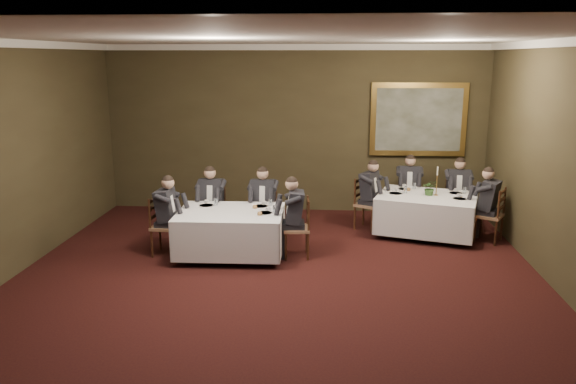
# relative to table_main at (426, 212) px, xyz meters

# --- Properties ---
(ground) EXTENTS (10.00, 10.00, 0.00)m
(ground) POSITION_rel_table_main_xyz_m (-2.56, -3.38, -0.45)
(ground) COLOR black
(ground) RESTS_ON ground
(ceiling) EXTENTS (8.00, 10.00, 0.10)m
(ceiling) POSITION_rel_table_main_xyz_m (-2.56, -3.38, 3.05)
(ceiling) COLOR silver
(ceiling) RESTS_ON back_wall
(back_wall) EXTENTS (8.00, 0.10, 3.50)m
(back_wall) POSITION_rel_table_main_xyz_m (-2.56, 1.62, 1.30)
(back_wall) COLOR #372F1B
(back_wall) RESTS_ON ground
(crown_molding) EXTENTS (8.00, 10.00, 0.12)m
(crown_molding) POSITION_rel_table_main_xyz_m (-2.56, -3.38, 2.99)
(crown_molding) COLOR white
(crown_molding) RESTS_ON back_wall
(table_main) EXTENTS (2.07, 1.78, 0.67)m
(table_main) POSITION_rel_table_main_xyz_m (0.00, 0.00, 0.00)
(table_main) COLOR black
(table_main) RESTS_ON ground
(table_second) EXTENTS (1.78, 1.37, 0.67)m
(table_second) POSITION_rel_table_main_xyz_m (-3.43, -1.37, -0.00)
(table_second) COLOR black
(table_second) RESTS_ON ground
(chair_main_backleft) EXTENTS (0.47, 0.46, 1.00)m
(chair_main_backleft) POSITION_rel_table_main_xyz_m (-0.20, 1.00, -0.17)
(chair_main_backleft) COLOR #906A49
(chair_main_backleft) RESTS_ON ground
(diner_main_backleft) EXTENTS (0.44, 0.51, 1.35)m
(diner_main_backleft) POSITION_rel_table_main_xyz_m (-0.20, 0.99, 0.06)
(diner_main_backleft) COLOR black
(diner_main_backleft) RESTS_ON chair_main_backleft
(chair_main_backright) EXTENTS (0.46, 0.44, 1.00)m
(chair_main_backright) POSITION_rel_table_main_xyz_m (0.71, 0.74, -0.17)
(chair_main_backright) COLOR #906A49
(chair_main_backright) RESTS_ON ground
(diner_main_backright) EXTENTS (0.44, 0.50, 1.35)m
(diner_main_backright) POSITION_rel_table_main_xyz_m (0.71, 0.72, 0.06)
(diner_main_backright) COLOR black
(diner_main_backright) RESTS_ON chair_main_backright
(chair_main_endleft) EXTENTS (0.58, 0.59, 1.00)m
(chair_main_endleft) POSITION_rel_table_main_xyz_m (-1.07, 0.32, -0.17)
(chair_main_endleft) COLOR #906A49
(chair_main_endleft) RESTS_ON ground
(diner_main_endleft) EXTENTS (0.61, 0.58, 1.35)m
(diner_main_endleft) POSITION_rel_table_main_xyz_m (-1.06, 0.31, 0.06)
(diner_main_endleft) COLOR black
(diner_main_endleft) RESTS_ON chair_main_endleft
(chair_main_endright) EXTENTS (0.59, 0.59, 1.00)m
(chair_main_endright) POSITION_rel_table_main_xyz_m (1.07, -0.32, -0.17)
(chair_main_endright) COLOR #906A49
(chair_main_endright) RESTS_ON ground
(diner_main_endright) EXTENTS (0.62, 0.59, 1.35)m
(diner_main_endright) POSITION_rel_table_main_xyz_m (1.06, -0.31, 0.06)
(diner_main_endright) COLOR black
(diner_main_endright) RESTS_ON chair_main_endright
(chair_sec_backleft) EXTENTS (0.46, 0.44, 1.00)m
(chair_sec_backleft) POSITION_rel_table_main_xyz_m (-3.92, -0.48, -0.17)
(chair_sec_backleft) COLOR #906A49
(chair_sec_backleft) RESTS_ON ground
(diner_sec_backleft) EXTENTS (0.44, 0.50, 1.35)m
(diner_sec_backleft) POSITION_rel_table_main_xyz_m (-3.92, -0.50, 0.06)
(diner_sec_backleft) COLOR black
(diner_sec_backleft) RESTS_ON chair_sec_backleft
(chair_sec_backright) EXTENTS (0.47, 0.45, 1.00)m
(chair_sec_backright) POSITION_rel_table_main_xyz_m (-2.98, -0.46, -0.17)
(chair_sec_backright) COLOR #906A49
(chair_sec_backright) RESTS_ON ground
(diner_sec_backright) EXTENTS (0.44, 0.50, 1.35)m
(diner_sec_backright) POSITION_rel_table_main_xyz_m (-2.98, -0.47, 0.06)
(diner_sec_backright) COLOR black
(diner_sec_backright) RESTS_ON chair_sec_backright
(chair_sec_endright) EXTENTS (0.46, 0.48, 1.00)m
(chair_sec_endright) POSITION_rel_table_main_xyz_m (-2.32, -1.35, -0.17)
(chair_sec_endright) COLOR #906A49
(chair_sec_endright) RESTS_ON ground
(diner_sec_endright) EXTENTS (0.51, 0.45, 1.35)m
(diner_sec_endright) POSITION_rel_table_main_xyz_m (-2.34, -1.35, 0.06)
(diner_sec_endright) COLOR black
(diner_sec_endright) RESTS_ON chair_sec_endright
(chair_sec_endleft) EXTENTS (0.45, 0.47, 1.00)m
(chair_sec_endleft) POSITION_rel_table_main_xyz_m (-4.54, -1.40, -0.17)
(chair_sec_endleft) COLOR #906A49
(chair_sec_endleft) RESTS_ON ground
(diner_sec_endleft) EXTENTS (0.51, 0.44, 1.35)m
(diner_sec_endleft) POSITION_rel_table_main_xyz_m (-4.53, -1.40, 0.06)
(diner_sec_endleft) COLOR black
(diner_sec_endleft) RESTS_ON chair_sec_endleft
(centerpiece) EXTENTS (0.28, 0.25, 0.30)m
(centerpiece) POSITION_rel_table_main_xyz_m (0.04, 0.00, 0.47)
(centerpiece) COLOR #2D5926
(centerpiece) RESTS_ON table_main
(candlestick) EXTENTS (0.08, 0.08, 0.55)m
(candlestick) POSITION_rel_table_main_xyz_m (0.16, 0.01, 0.52)
(candlestick) COLOR #C2873B
(candlestick) RESTS_ON table_main
(place_setting_table_main) EXTENTS (0.33, 0.32, 0.14)m
(place_setting_table_main) POSITION_rel_table_main_xyz_m (-0.30, 0.51, 0.35)
(place_setting_table_main) COLOR white
(place_setting_table_main) RESTS_ON table_main
(place_setting_table_second) EXTENTS (0.33, 0.31, 0.14)m
(place_setting_table_second) POSITION_rel_table_main_xyz_m (-3.86, -0.99, 0.35)
(place_setting_table_second) COLOR white
(place_setting_table_second) RESTS_ON table_second
(painting) EXTENTS (1.95, 0.09, 1.50)m
(painting) POSITION_rel_table_main_xyz_m (0.00, 1.55, 1.54)
(painting) COLOR #BD9045
(painting) RESTS_ON back_wall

